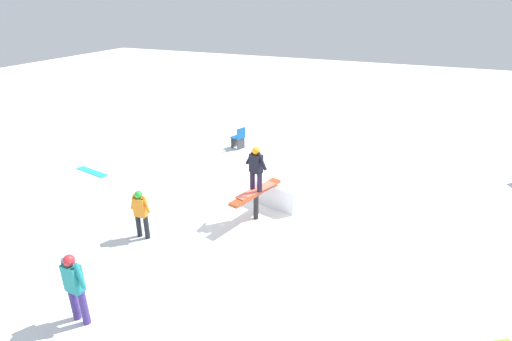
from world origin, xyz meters
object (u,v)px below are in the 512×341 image
Objects in this scene: rail_feature at (256,196)px; bystander_teal at (75,285)px; main_rider_on_rail at (256,170)px; loose_snowboard_cyan at (92,172)px; folding_chair at (239,138)px; bystander_orange at (141,212)px.

rail_feature is 1.32× the size of bystander_teal.
main_rider_on_rail is 0.90× the size of bystander_teal.
bystander_teal is at bearing 1.27° from main_rider_on_rail.
rail_feature is at bearing 0.00° from main_rider_on_rail.
loose_snowboard_cyan is 5.62m from folding_chair.
bystander_orange is 0.92× the size of loose_snowboard_cyan.
main_rider_on_rail is 1.02× the size of bystander_orange.
bystander_orange reaches higher than folding_chair.
folding_chair is at bearing -130.46° from main_rider_on_rail.
bystander_teal is (4.80, -1.55, 0.13)m from rail_feature.
folding_chair is (-6.83, -0.55, -0.33)m from bystander_orange.
main_rider_on_rail is at bearing 4.76° from loose_snowboard_cyan.
rail_feature is at bearing -140.40° from bystander_orange.
rail_feature is at bearing -103.56° from bystander_teal.
folding_chair is (-4.19, 3.72, 0.40)m from loose_snowboard_cyan.
rail_feature is 1.37× the size of loose_snowboard_cyan.
bystander_orange is at bearing -29.76° from main_rider_on_rail.
loose_snowboard_cyan is (-0.65, -6.55, -0.70)m from rail_feature.
bystander_teal reaches higher than loose_snowboard_cyan.
bystander_orange is 5.07m from loose_snowboard_cyan.
folding_chair reaches higher than rail_feature.
bystander_orange is 6.86m from folding_chair.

